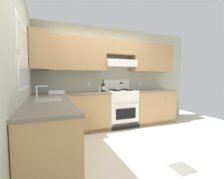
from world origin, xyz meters
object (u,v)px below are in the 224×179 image
Objects in this scene: stove at (121,108)px; paper_towel_roll at (100,89)px; wine_bottle at (103,87)px; bowl at (56,93)px.

stove is 8.93× the size of paper_towel_roll.
stove is at bearing 4.77° from wine_bottle.
paper_towel_roll is (-0.02, 0.13, -0.06)m from wine_bottle.
stove is 0.72m from paper_towel_roll.
wine_bottle reaches higher than stove.
stove is at bearing 2.45° from bowl.
stove is 3.79× the size of bowl.
bowl is (-1.07, -0.03, -0.10)m from wine_bottle.
stove is 3.91× the size of wine_bottle.
bowl is at bearing -177.55° from stove.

